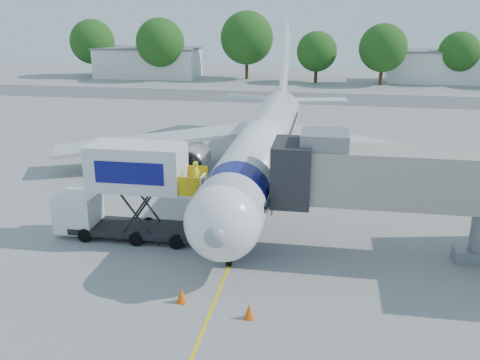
% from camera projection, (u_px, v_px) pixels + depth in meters
% --- Properties ---
extents(ground, '(160.00, 160.00, 0.00)m').
position_uv_depth(ground, '(255.00, 201.00, 36.24)').
color(ground, gray).
rests_on(ground, ground).
extents(guidance_line, '(0.15, 70.00, 0.01)m').
position_uv_depth(guidance_line, '(255.00, 201.00, 36.24)').
color(guidance_line, yellow).
rests_on(guidance_line, ground).
extents(taxiway_strip, '(120.00, 10.00, 0.01)m').
position_uv_depth(taxiway_strip, '(297.00, 98.00, 75.54)').
color(taxiway_strip, '#59595B').
rests_on(taxiway_strip, ground).
extents(aircraft, '(34.17, 37.73, 11.35)m').
position_uv_depth(aircraft, '(263.00, 144.00, 39.17)').
color(aircraft, white).
rests_on(aircraft, ground).
extents(jet_bridge, '(13.90, 3.20, 6.60)m').
position_uv_depth(jet_bridge, '(393.00, 178.00, 27.05)').
color(jet_bridge, '#A09689').
rests_on(jet_bridge, ground).
extents(catering_hiloader, '(8.50, 2.44, 5.50)m').
position_uv_depth(catering_hiloader, '(127.00, 192.00, 29.81)').
color(catering_hiloader, black).
rests_on(catering_hiloader, ground).
extents(ground_tug, '(3.74, 2.36, 1.40)m').
position_uv_depth(ground_tug, '(307.00, 330.00, 20.66)').
color(ground_tug, silver).
rests_on(ground_tug, ground).
extents(safety_cone_a, '(0.46, 0.46, 0.73)m').
position_uv_depth(safety_cone_a, '(181.00, 295.00, 23.87)').
color(safety_cone_a, '#E3570B').
rests_on(safety_cone_a, ground).
extents(safety_cone_b, '(0.44, 0.44, 0.70)m').
position_uv_depth(safety_cone_b, '(249.00, 311.00, 22.65)').
color(safety_cone_b, '#E3570B').
rests_on(safety_cone_b, ground).
extents(outbuilding_left, '(18.40, 8.40, 5.30)m').
position_uv_depth(outbuilding_left, '(148.00, 62.00, 95.99)').
color(outbuilding_left, silver).
rests_on(outbuilding_left, ground).
extents(outbuilding_right, '(16.40, 7.40, 5.30)m').
position_uv_depth(outbuilding_right, '(436.00, 66.00, 89.93)').
color(outbuilding_right, silver).
rests_on(outbuilding_right, ground).
extents(tree_a, '(7.93, 7.93, 10.11)m').
position_uv_depth(tree_a, '(92.00, 42.00, 96.13)').
color(tree_a, '#382314').
rests_on(tree_a, ground).
extents(tree_b, '(8.24, 8.24, 10.50)m').
position_uv_depth(tree_b, '(160.00, 42.00, 91.02)').
color(tree_b, '#382314').
rests_on(tree_b, ground).
extents(tree_c, '(9.10, 9.10, 11.60)m').
position_uv_depth(tree_c, '(247.00, 38.00, 92.18)').
color(tree_c, '#382314').
rests_on(tree_c, ground).
extents(tree_d, '(6.63, 6.63, 8.45)m').
position_uv_depth(tree_d, '(317.00, 52.00, 88.47)').
color(tree_d, '#382314').
rests_on(tree_d, ground).
extents(tree_e, '(7.67, 7.67, 9.78)m').
position_uv_depth(tree_e, '(383.00, 48.00, 85.50)').
color(tree_e, '#382314').
rests_on(tree_e, ground).
extents(tree_f, '(6.65, 6.65, 8.48)m').
position_uv_depth(tree_f, '(459.00, 52.00, 86.81)').
color(tree_f, '#382314').
rests_on(tree_f, ground).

